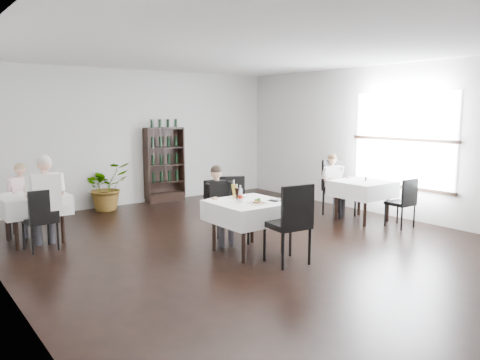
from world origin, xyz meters
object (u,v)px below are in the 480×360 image
diner_main (218,199)px  potted_tree (106,186)px  main_table (248,211)px  wine_shelf (165,165)px

diner_main → potted_tree: bearing=97.6°
main_table → diner_main: size_ratio=0.83×
main_table → diner_main: 0.66m
wine_shelf → diner_main: bearing=-105.1°
potted_tree → diner_main: bearing=-82.4°
wine_shelf → potted_tree: bearing=-174.2°
wine_shelf → main_table: bearing=-101.8°
wine_shelf → potted_tree: size_ratio=1.71×
main_table → potted_tree: 4.20m
main_table → potted_tree: potted_tree is taller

